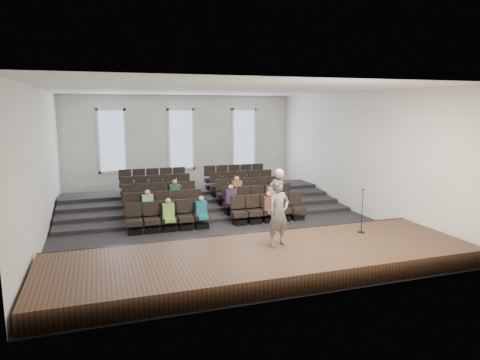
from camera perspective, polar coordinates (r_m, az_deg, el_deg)
name	(u,v)px	position (r m, az deg, el deg)	size (l,w,h in m)	color
ground	(217,222)	(16.56, -3.15, -5.62)	(14.00, 14.00, 0.00)	black
ceiling	(215,89)	(15.99, -3.32, 11.97)	(12.00, 14.00, 0.02)	white
wall_back	(181,143)	(22.90, -7.87, 4.91)	(12.00, 0.04, 5.00)	white
wall_front	(299,192)	(9.57, 7.90, -1.66)	(12.00, 0.04, 5.00)	white
wall_left	(41,164)	(15.64, -25.04, 1.92)	(0.04, 14.00, 5.00)	white
wall_right	(354,152)	(18.58, 15.02, 3.59)	(0.04, 14.00, 5.00)	white
stage	(266,260)	(11.87, 3.47, -10.62)	(11.80, 3.60, 0.50)	#48301F
stage_lip	(245,241)	(13.44, 0.63, -8.16)	(11.80, 0.06, 0.52)	black
risers	(198,200)	(19.51, -5.62, -2.71)	(11.80, 4.80, 0.60)	black
seating_rows	(207,197)	(17.85, -4.48, -2.26)	(6.80, 4.70, 1.67)	black
windows	(181,139)	(22.82, -7.85, 5.40)	(8.44, 0.10, 3.24)	white
audience	(214,200)	(16.67, -3.47, -2.65)	(5.45, 2.64, 1.10)	#82B648
speaker	(279,213)	(12.06, 5.16, -4.36)	(0.69, 0.45, 1.90)	#64615F
mic_stand	(362,219)	(13.90, 15.92, -5.08)	(0.23, 0.23, 1.39)	black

